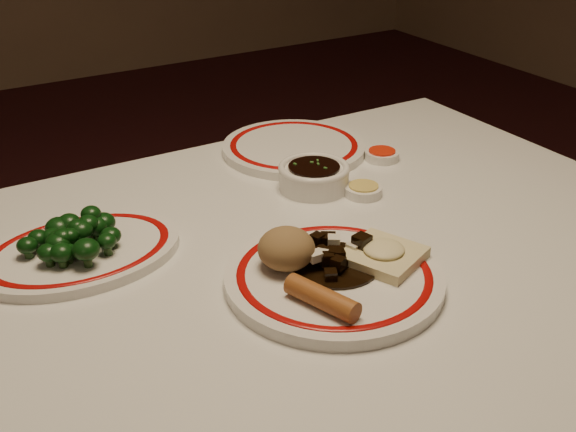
# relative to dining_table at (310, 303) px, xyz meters

# --- Properties ---
(dining_table) EXTENTS (1.20, 0.90, 0.75)m
(dining_table) POSITION_rel_dining_table_xyz_m (0.00, 0.00, 0.00)
(dining_table) COLOR white
(dining_table) RESTS_ON ground
(main_plate) EXTENTS (0.37, 0.37, 0.02)m
(main_plate) POSITION_rel_dining_table_xyz_m (-0.02, -0.09, 0.10)
(main_plate) COLOR white
(main_plate) RESTS_ON dining_table
(rice_mound) EXTENTS (0.08, 0.08, 0.06)m
(rice_mound) POSITION_rel_dining_table_xyz_m (-0.07, -0.04, 0.14)
(rice_mound) COLOR olive
(rice_mound) RESTS_ON main_plate
(spring_roll) EXTENTS (0.06, 0.11, 0.03)m
(spring_roll) POSITION_rel_dining_table_xyz_m (-0.08, -0.15, 0.12)
(spring_roll) COLOR #9C5826
(spring_roll) RESTS_ON main_plate
(fried_wonton) EXTENTS (0.13, 0.13, 0.03)m
(fried_wonton) POSITION_rel_dining_table_xyz_m (0.05, -0.10, 0.12)
(fried_wonton) COLOR beige
(fried_wonton) RESTS_ON main_plate
(stirfry_heap) EXTENTS (0.12, 0.12, 0.03)m
(stirfry_heap) POSITION_rel_dining_table_xyz_m (-0.01, -0.07, 0.12)
(stirfry_heap) COLOR black
(stirfry_heap) RESTS_ON main_plate
(broccoli_plate) EXTENTS (0.30, 0.26, 0.02)m
(broccoli_plate) POSITION_rel_dining_table_xyz_m (-0.29, 0.15, 0.10)
(broccoli_plate) COLOR white
(broccoli_plate) RESTS_ON dining_table
(broccoli_pile) EXTENTS (0.14, 0.13, 0.05)m
(broccoli_pile) POSITION_rel_dining_table_xyz_m (-0.30, 0.15, 0.13)
(broccoli_pile) COLOR #23471C
(broccoli_pile) RESTS_ON broccoli_plate
(soy_bowl) EXTENTS (0.12, 0.12, 0.04)m
(soy_bowl) POSITION_rel_dining_table_xyz_m (0.12, 0.18, 0.11)
(soy_bowl) COLOR white
(soy_bowl) RESTS_ON dining_table
(sweet_sour_dish) EXTENTS (0.06, 0.06, 0.02)m
(sweet_sour_dish) POSITION_rel_dining_table_xyz_m (0.29, 0.21, 0.10)
(sweet_sour_dish) COLOR white
(sweet_sour_dish) RESTS_ON dining_table
(mustard_dish) EXTENTS (0.06, 0.06, 0.02)m
(mustard_dish) POSITION_rel_dining_table_xyz_m (0.17, 0.11, 0.10)
(mustard_dish) COLOR white
(mustard_dish) RESTS_ON dining_table
(far_plate) EXTENTS (0.34, 0.34, 0.02)m
(far_plate) POSITION_rel_dining_table_xyz_m (0.17, 0.33, 0.10)
(far_plate) COLOR white
(far_plate) RESTS_ON dining_table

